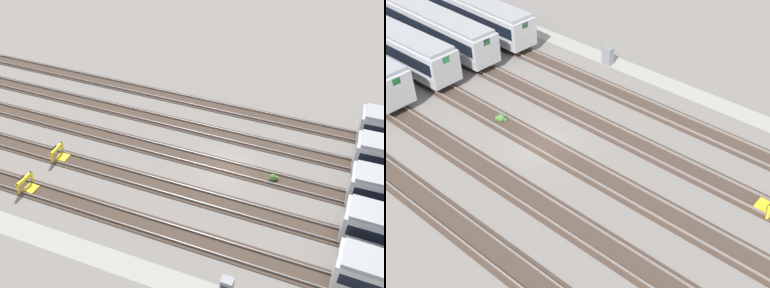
% 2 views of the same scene
% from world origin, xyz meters
% --- Properties ---
extents(ground_plane, '(400.00, 400.00, 0.00)m').
position_xyz_m(ground_plane, '(0.00, 0.00, 0.00)').
color(ground_plane, gray).
extents(service_walkway, '(54.00, 2.00, 0.01)m').
position_xyz_m(service_walkway, '(0.00, -13.57, 0.00)').
color(service_walkway, '#9E9E93').
rests_on(service_walkway, ground).
extents(rail_track_nearest, '(90.00, 2.23, 0.21)m').
position_xyz_m(rail_track_nearest, '(0.00, -9.36, 0.04)').
color(rail_track_nearest, '#47382D').
rests_on(rail_track_nearest, ground).
extents(rail_track_near_inner, '(90.00, 2.23, 0.21)m').
position_xyz_m(rail_track_near_inner, '(0.00, -4.68, 0.04)').
color(rail_track_near_inner, '#47382D').
rests_on(rail_track_near_inner, ground).
extents(rail_track_middle, '(90.00, 2.24, 0.21)m').
position_xyz_m(rail_track_middle, '(0.00, 0.00, 0.04)').
color(rail_track_middle, '#47382D').
rests_on(rail_track_middle, ground).
extents(rail_track_far_inner, '(90.00, 2.23, 0.21)m').
position_xyz_m(rail_track_far_inner, '(0.00, 4.68, 0.04)').
color(rail_track_far_inner, '#47382D').
rests_on(rail_track_far_inner, ground).
extents(rail_track_farthest, '(90.00, 2.23, 0.21)m').
position_xyz_m(rail_track_farthest, '(0.00, 9.36, 0.04)').
color(rail_track_farthest, '#47382D').
rests_on(rail_track_farthest, ground).
extents(subway_car_back_row_leftmost, '(18.04, 3.08, 3.70)m').
position_xyz_m(subway_car_back_row_leftmost, '(20.11, -4.67, 2.04)').
color(subway_car_back_row_leftmost, '#B7BABF').
rests_on(subway_car_back_row_leftmost, ground).
extents(subway_car_back_row_centre, '(18.07, 3.29, 3.70)m').
position_xyz_m(subway_car_back_row_centre, '(20.11, -9.39, 2.04)').
color(subway_car_back_row_centre, '#B7BABF').
rests_on(subway_car_back_row_centre, ground).
extents(electrical_cabinet, '(0.90, 0.73, 1.60)m').
position_xyz_m(electrical_cabinet, '(4.31, -12.96, 0.80)').
color(electrical_cabinet, gray).
rests_on(electrical_cabinet, ground).
extents(weed_clump, '(0.92, 0.70, 0.64)m').
position_xyz_m(weed_clump, '(4.65, -0.08, 0.24)').
color(weed_clump, '#4C7F3D').
rests_on(weed_clump, ground).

